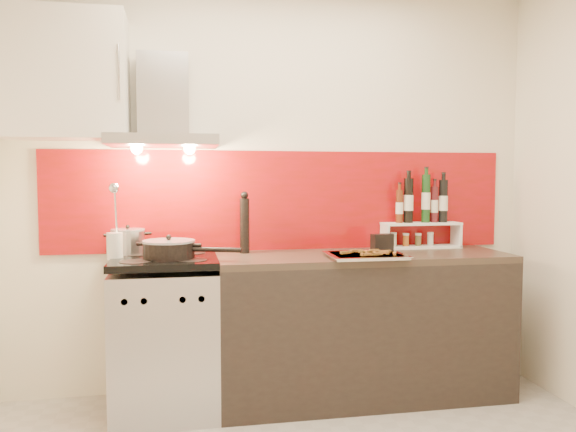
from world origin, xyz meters
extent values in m
cube|color=silver|center=(0.00, 1.40, 1.30)|extent=(3.40, 0.02, 2.60)
cube|color=maroon|center=(0.05, 1.39, 1.22)|extent=(3.00, 0.02, 0.64)
cube|color=#B7B7BA|center=(-0.70, 1.10, 0.42)|extent=(0.60, 0.60, 0.84)
cube|color=black|center=(-0.70, 0.81, 0.33)|extent=(0.50, 0.02, 0.40)
cube|color=#B7B7BA|center=(-0.70, 0.81, 0.72)|extent=(0.56, 0.02, 0.12)
cube|color=#FF190C|center=(-0.70, 0.81, 0.72)|extent=(0.10, 0.01, 0.04)
cube|color=black|center=(-0.70, 1.10, 0.89)|extent=(0.60, 0.60, 0.04)
cube|color=black|center=(0.50, 1.10, 0.43)|extent=(1.80, 0.60, 0.86)
cube|color=#33261F|center=(0.50, 1.10, 0.88)|extent=(1.80, 0.60, 0.04)
cube|color=#B7B7BA|center=(-0.70, 1.15, 1.58)|extent=(0.62, 0.50, 0.06)
cube|color=#B7B7BA|center=(-0.70, 1.30, 1.86)|extent=(0.30, 0.18, 0.50)
sphere|color=#FFD18C|center=(-0.85, 1.15, 1.54)|extent=(0.07, 0.07, 0.07)
sphere|color=#FFD18C|center=(-0.55, 1.15, 1.54)|extent=(0.07, 0.07, 0.07)
cube|color=silver|center=(-1.25, 1.22, 1.95)|extent=(0.70, 0.35, 0.72)
cylinder|color=#B7B7BA|center=(-0.92, 1.29, 0.98)|extent=(0.20, 0.20, 0.14)
cylinder|color=#99999E|center=(-0.92, 1.29, 1.05)|extent=(0.20, 0.20, 0.01)
sphere|color=black|center=(-0.92, 1.29, 1.07)|extent=(0.03, 0.03, 0.03)
cylinder|color=black|center=(-0.67, 1.05, 0.96)|extent=(0.29, 0.29, 0.09)
cylinder|color=#99999E|center=(-0.67, 1.05, 1.01)|extent=(0.30, 0.30, 0.01)
sphere|color=black|center=(-0.67, 1.05, 1.03)|extent=(0.03, 0.03, 0.03)
cylinder|color=black|center=(-0.40, 0.95, 0.96)|extent=(0.27, 0.12, 0.03)
cylinder|color=silver|center=(-0.98, 1.13, 0.98)|extent=(0.09, 0.09, 0.15)
cylinder|color=silver|center=(-0.97, 1.13, 1.18)|extent=(0.01, 0.07, 0.28)
sphere|color=silver|center=(-0.97, 1.07, 1.31)|extent=(0.06, 0.06, 0.06)
cylinder|color=black|center=(-0.22, 1.26, 1.07)|extent=(0.06, 0.06, 0.34)
sphere|color=black|center=(-0.22, 1.26, 1.26)|extent=(0.05, 0.05, 0.05)
cube|color=white|center=(0.97, 1.29, 0.91)|extent=(0.53, 0.14, 0.01)
cube|color=white|center=(0.71, 1.29, 0.98)|extent=(0.01, 0.14, 0.15)
cube|color=white|center=(1.22, 1.29, 0.98)|extent=(0.02, 0.14, 0.15)
cube|color=white|center=(0.97, 1.29, 1.06)|extent=(0.53, 0.14, 0.02)
cylinder|color=#54230E|center=(0.81, 1.29, 1.18)|extent=(0.05, 0.05, 0.22)
cylinder|color=black|center=(0.87, 1.29, 1.22)|extent=(0.06, 0.06, 0.29)
cylinder|color=#143814|center=(1.00, 1.29, 1.23)|extent=(0.06, 0.06, 0.32)
cylinder|color=#481317|center=(1.06, 1.29, 1.19)|extent=(0.05, 0.05, 0.24)
cylinder|color=black|center=(1.12, 1.29, 1.21)|extent=(0.06, 0.06, 0.28)
cylinder|color=#B4B193|center=(0.77, 1.29, 0.95)|extent=(0.04, 0.04, 0.08)
cylinder|color=#9B5119|center=(0.86, 1.29, 0.95)|extent=(0.04, 0.04, 0.07)
cylinder|color=brown|center=(0.95, 1.29, 0.95)|extent=(0.04, 0.04, 0.07)
cylinder|color=beige|center=(1.03, 1.29, 0.95)|extent=(0.04, 0.04, 0.08)
cube|color=black|center=(0.63, 1.11, 0.96)|extent=(0.15, 0.09, 0.12)
cube|color=silver|center=(0.46, 0.93, 0.91)|extent=(0.44, 0.34, 0.01)
cube|color=silver|center=(0.46, 0.93, 0.92)|extent=(0.46, 0.36, 0.01)
cube|color=red|center=(0.46, 0.93, 0.92)|extent=(0.40, 0.30, 0.01)
cube|color=brown|center=(0.49, 0.96, 0.93)|extent=(0.06, 0.05, 0.01)
cube|color=brown|center=(0.51, 0.87, 0.93)|extent=(0.06, 0.03, 0.01)
cube|color=brown|center=(0.61, 0.86, 0.93)|extent=(0.03, 0.06, 0.01)
cube|color=brown|center=(0.60, 0.95, 0.93)|extent=(0.06, 0.04, 0.01)
cube|color=brown|center=(0.40, 1.01, 0.93)|extent=(0.05, 0.05, 0.01)
cube|color=brown|center=(0.43, 0.87, 0.93)|extent=(0.03, 0.06, 0.01)
cube|color=brown|center=(0.58, 0.91, 0.93)|extent=(0.02, 0.06, 0.01)
cube|color=brown|center=(0.54, 0.95, 0.93)|extent=(0.06, 0.04, 0.01)
cube|color=brown|center=(0.34, 0.95, 0.93)|extent=(0.06, 0.03, 0.01)
cube|color=brown|center=(0.54, 1.02, 0.93)|extent=(0.06, 0.02, 0.01)
cube|color=brown|center=(0.46, 0.86, 0.93)|extent=(0.06, 0.02, 0.01)
cube|color=brown|center=(0.42, 0.87, 0.93)|extent=(0.05, 0.06, 0.01)
cube|color=brown|center=(0.49, 0.86, 0.93)|extent=(0.06, 0.03, 0.01)
cube|color=brown|center=(0.44, 1.02, 0.93)|extent=(0.06, 0.03, 0.01)
cube|color=brown|center=(0.46, 0.97, 0.93)|extent=(0.06, 0.03, 0.01)
cube|color=brown|center=(0.57, 0.93, 0.93)|extent=(0.05, 0.05, 0.01)
camera|label=1|loc=(-0.59, -2.20, 1.37)|focal=35.00mm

